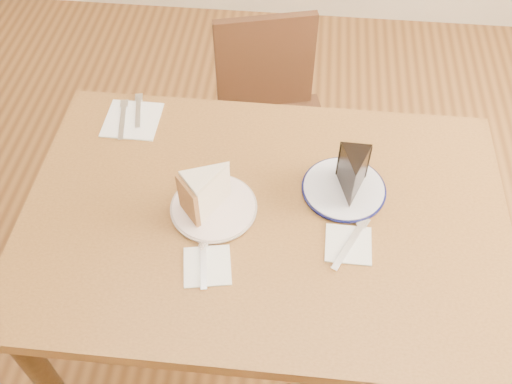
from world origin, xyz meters
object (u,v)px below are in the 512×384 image
object	(u,v)px
table	(264,236)
plate_cream	(214,207)
chocolate_cake	(353,177)
plate_navy	(344,189)
carrot_cake	(210,190)
chair_far	(270,127)

from	to	relation	value
table	plate_cream	size ratio (longest dim) A/B	5.84
plate_cream	chocolate_cake	bearing A→B (deg)	13.72
table	chocolate_cake	size ratio (longest dim) A/B	11.24
plate_navy	carrot_cake	distance (m)	0.34
table	chair_far	xyz separation A→B (m)	(-0.03, 0.61, -0.20)
chair_far	plate_cream	size ratio (longest dim) A/B	3.98
carrot_cake	plate_cream	bearing A→B (deg)	5.61
plate_cream	plate_navy	size ratio (longest dim) A/B	1.01
chair_far	carrot_cake	distance (m)	0.71
plate_navy	carrot_cake	bearing A→B (deg)	-165.09
chair_far	chocolate_cake	size ratio (longest dim) A/B	7.66
chair_far	chocolate_cake	distance (m)	0.68
plate_cream	carrot_cake	world-z (taller)	carrot_cake
table	chocolate_cake	xyz separation A→B (m)	(0.21, 0.08, 0.16)
table	carrot_cake	size ratio (longest dim) A/B	10.57
chair_far	plate_navy	size ratio (longest dim) A/B	4.00
carrot_cake	chocolate_cake	distance (m)	0.35
table	carrot_cake	world-z (taller)	carrot_cake
chair_far	carrot_cake	xyz separation A→B (m)	(-0.10, -0.60, 0.36)
plate_cream	chocolate_cake	distance (m)	0.35
plate_navy	table	bearing A→B (deg)	-154.19
chocolate_cake	chair_far	bearing A→B (deg)	-63.59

